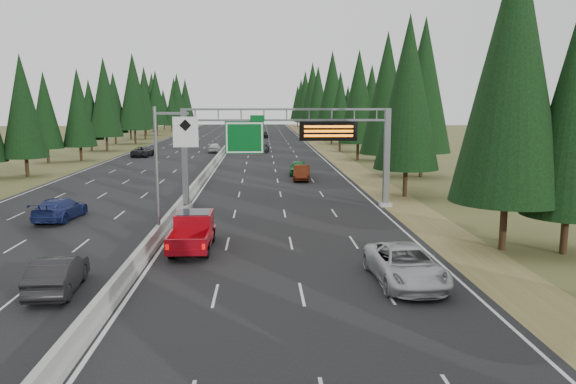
% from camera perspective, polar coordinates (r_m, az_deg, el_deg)
% --- Properties ---
extents(road, '(32.00, 260.00, 0.08)m').
position_cam_1_polar(road, '(89.40, -6.77, 3.69)').
color(road, black).
rests_on(road, ground).
extents(shoulder_right, '(3.60, 260.00, 0.06)m').
position_cam_1_polar(shoulder_right, '(89.92, 4.64, 3.75)').
color(shoulder_right, olive).
rests_on(shoulder_right, ground).
extents(shoulder_left, '(3.60, 260.00, 0.06)m').
position_cam_1_polar(shoulder_left, '(92.38, -17.87, 3.48)').
color(shoulder_left, '#4D5427').
rests_on(shoulder_left, ground).
extents(median_barrier, '(0.70, 260.00, 0.85)m').
position_cam_1_polar(median_barrier, '(89.37, -6.78, 3.93)').
color(median_barrier, '#989893').
rests_on(median_barrier, road).
extents(sign_gantry, '(16.75, 0.98, 7.80)m').
position_cam_1_polar(sign_gantry, '(43.86, 0.71, 5.09)').
color(sign_gantry, slate).
rests_on(sign_gantry, road).
extents(hov_sign_pole, '(2.80, 0.50, 8.00)m').
position_cam_1_polar(hov_sign_pole, '(34.43, -12.27, 2.89)').
color(hov_sign_pole, slate).
rests_on(hov_sign_pole, road).
extents(tree_row_right, '(11.91, 237.75, 18.80)m').
position_cam_1_polar(tree_row_right, '(85.92, 7.57, 9.54)').
color(tree_row_right, black).
rests_on(tree_row_right, ground).
extents(tree_row_left, '(12.36, 240.67, 18.93)m').
position_cam_1_polar(tree_row_left, '(84.44, -22.38, 9.09)').
color(tree_row_left, black).
rests_on(tree_row_left, ground).
extents(silver_minivan, '(3.09, 6.24, 1.70)m').
position_cam_1_polar(silver_minivan, '(26.53, 11.85, -7.26)').
color(silver_minivan, silver).
rests_on(silver_minivan, road).
extents(red_pickup, '(2.17, 6.08, 1.98)m').
position_cam_1_polar(red_pickup, '(32.64, -9.59, -3.68)').
color(red_pickup, black).
rests_on(red_pickup, road).
extents(car_ahead_green, '(2.34, 4.86, 1.60)m').
position_cam_1_polar(car_ahead_green, '(64.89, 1.04, 2.49)').
color(car_ahead_green, '#176526').
rests_on(car_ahead_green, road).
extents(car_ahead_dkred, '(2.16, 4.97, 1.59)m').
position_cam_1_polar(car_ahead_dkred, '(60.22, 1.42, 1.97)').
color(car_ahead_dkred, '#5C1F0D').
rests_on(car_ahead_dkred, road).
extents(car_ahead_dkgrey, '(2.53, 5.23, 1.47)m').
position_cam_1_polar(car_ahead_dkgrey, '(94.20, -2.63, 4.49)').
color(car_ahead_dkgrey, black).
rests_on(car_ahead_dkgrey, road).
extents(car_ahead_white, '(2.19, 4.67, 1.29)m').
position_cam_1_polar(car_ahead_white, '(134.45, -3.84, 5.80)').
color(car_ahead_white, silver).
rests_on(car_ahead_white, road).
extents(car_ahead_far, '(2.00, 4.84, 1.64)m').
position_cam_1_polar(car_ahead_far, '(133.62, -2.47, 5.87)').
color(car_ahead_far, black).
rests_on(car_ahead_far, road).
extents(car_onc_near, '(2.09, 4.98, 1.60)m').
position_cam_1_polar(car_onc_near, '(26.83, -22.36, -7.69)').
color(car_onc_near, black).
rests_on(car_onc_near, road).
extents(car_onc_blue, '(2.73, 5.70, 1.60)m').
position_cam_1_polar(car_onc_blue, '(42.87, -22.16, -1.59)').
color(car_onc_blue, navy).
rests_on(car_onc_blue, road).
extents(car_onc_white, '(2.03, 4.77, 1.61)m').
position_cam_1_polar(car_onc_white, '(94.88, -7.46, 4.49)').
color(car_onc_white, silver).
rests_on(car_onc_white, road).
extents(car_onc_far, '(2.82, 5.71, 1.56)m').
position_cam_1_polar(car_onc_far, '(89.68, -14.55, 4.01)').
color(car_onc_far, black).
rests_on(car_onc_far, road).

